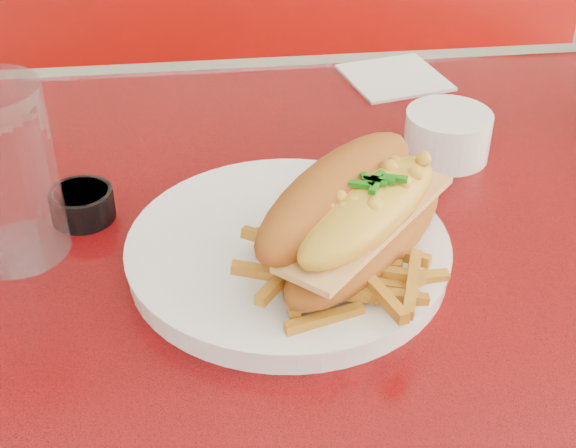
{
  "coord_description": "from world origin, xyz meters",
  "views": [
    {
      "loc": [
        -0.2,
        -0.59,
        1.2
      ],
      "look_at": [
        -0.13,
        -0.03,
        0.81
      ],
      "focal_mm": 50.0,
      "sensor_mm": 36.0,
      "label": 1
    }
  ],
  "objects": [
    {
      "name": "water_tumbler",
      "position": [
        -0.37,
        0.02,
        0.85
      ],
      "size": [
        0.12,
        0.12,
        0.16
      ],
      "primitive_type": "cylinder",
      "rotation": [
        0.0,
        0.0,
        -0.37
      ],
      "color": "silver",
      "rests_on": "diner_table"
    },
    {
      "name": "fries_pile",
      "position": [
        -0.1,
        -0.09,
        0.81
      ],
      "size": [
        0.14,
        0.14,
        0.04
      ],
      "primitive_type": null,
      "rotation": [
        0.0,
        0.0,
        0.22
      ],
      "color": "orange",
      "rests_on": "dinner_plate"
    },
    {
      "name": "gravy_ramekin",
      "position": [
        0.06,
        0.14,
        0.8
      ],
      "size": [
        0.1,
        0.1,
        0.05
      ],
      "rotation": [
        0.0,
        0.0,
        -0.16
      ],
      "color": "white",
      "rests_on": "diner_table"
    },
    {
      "name": "dinner_plate",
      "position": [
        -0.13,
        -0.03,
        0.78
      ],
      "size": [
        0.33,
        0.33,
        0.02
      ],
      "rotation": [
        0.0,
        0.0,
        0.19
      ],
      "color": "white",
      "rests_on": "diner_table"
    },
    {
      "name": "diner_table",
      "position": [
        0.0,
        0.0,
        0.61
      ],
      "size": [
        1.23,
        0.83,
        0.77
      ],
      "color": "red",
      "rests_on": "ground"
    },
    {
      "name": "fork",
      "position": [
        -0.07,
        -0.0,
        0.79
      ],
      "size": [
        0.07,
        0.15,
        0.0
      ],
      "rotation": [
        0.0,
        0.0,
        1.92
      ],
      "color": "#BCBCC1",
      "rests_on": "dinner_plate"
    },
    {
      "name": "paper_napkin",
      "position": [
        0.05,
        0.33,
        0.77
      ],
      "size": [
        0.14,
        0.14,
        0.0
      ],
      "primitive_type": "cube",
      "rotation": [
        0.0,
        0.0,
        0.22
      ],
      "color": "white",
      "rests_on": "diner_table"
    },
    {
      "name": "sauce_cup_left",
      "position": [
        -0.32,
        0.06,
        0.79
      ],
      "size": [
        0.07,
        0.07,
        0.03
      ],
      "rotation": [
        0.0,
        0.0,
        0.08
      ],
      "color": "black",
      "rests_on": "diner_table"
    },
    {
      "name": "mac_hoagie",
      "position": [
        -0.08,
        -0.05,
        0.83
      ],
      "size": [
        0.23,
        0.23,
        0.1
      ],
      "rotation": [
        0.0,
        0.0,
        0.83
      ],
      "color": "#A6571A",
      "rests_on": "dinner_plate"
    },
    {
      "name": "booth_bench_far",
      "position": [
        0.0,
        0.81,
        0.29
      ],
      "size": [
        1.2,
        0.51,
        0.9
      ],
      "color": "#A20F0A",
      "rests_on": "ground"
    }
  ]
}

